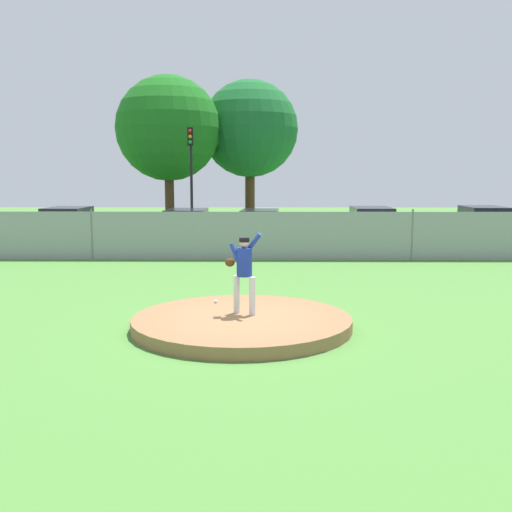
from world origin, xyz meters
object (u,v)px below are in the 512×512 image
at_px(baseball, 216,301).
at_px(traffic_cone_orange, 315,238).
at_px(parked_car_navy, 484,228).
at_px(parked_car_champagne, 68,227).
at_px(traffic_light_near, 191,163).
at_px(parked_car_white, 371,228).
at_px(pitcher_youth, 244,267).
at_px(parked_car_silver, 187,228).
at_px(parked_car_slate, 260,228).

bearing_deg(baseball, traffic_cone_orange, 76.21).
relative_size(parked_car_navy, parked_car_champagne, 1.02).
xyz_separation_m(baseball, traffic_light_near, (-2.57, 17.08, 3.41)).
relative_size(parked_car_champagne, parked_car_white, 0.98).
xyz_separation_m(pitcher_youth, parked_car_white, (5.18, 14.18, -0.42)).
bearing_deg(parked_car_silver, baseball, -79.98).
height_order(pitcher_youth, parked_car_slate, pitcher_youth).
height_order(parked_car_champagne, parked_car_slate, parked_car_champagne).
distance_m(parked_car_silver, traffic_cone_orange, 5.87).
bearing_deg(parked_car_silver, parked_car_slate, 0.52).
xyz_separation_m(baseball, parked_car_slate, (0.92, 13.41, 0.47)).
distance_m(parked_car_white, traffic_cone_orange, 2.64).
bearing_deg(baseball, pitcher_youth, -57.60).
height_order(traffic_cone_orange, traffic_light_near, traffic_light_near).
relative_size(parked_car_white, parked_car_silver, 0.96).
bearing_deg(parked_car_navy, traffic_light_near, 162.92).
height_order(baseball, traffic_light_near, traffic_light_near).
relative_size(pitcher_youth, parked_car_champagne, 0.39).
distance_m(pitcher_youth, traffic_light_near, 18.60).
xyz_separation_m(parked_car_navy, parked_car_champagne, (-18.49, 0.50, -0.02)).
xyz_separation_m(parked_car_navy, parked_car_silver, (-13.11, 0.39, -0.06)).
bearing_deg(baseball, parked_car_white, 65.96).
bearing_deg(pitcher_youth, parked_car_white, 69.94).
height_order(baseball, parked_car_navy, parked_car_navy).
xyz_separation_m(parked_car_navy, parked_car_slate, (-9.83, 0.42, -0.07)).
xyz_separation_m(baseball, parked_car_white, (5.85, 13.12, 0.53)).
xyz_separation_m(pitcher_youth, traffic_cone_orange, (2.77, 15.10, -0.98)).
bearing_deg(traffic_light_near, parked_car_silver, -86.81).
bearing_deg(parked_car_navy, parked_car_white, 178.49).
xyz_separation_m(parked_car_champagne, parked_car_slate, (8.66, -0.09, -0.05)).
height_order(parked_car_navy, parked_car_champagne, parked_car_navy).
bearing_deg(parked_car_navy, parked_car_champagne, 178.44).
distance_m(parked_car_navy, traffic_light_near, 14.23).
relative_size(parked_car_navy, parked_car_white, 1.00).
height_order(parked_car_navy, parked_car_slate, parked_car_navy).
distance_m(pitcher_youth, parked_car_white, 15.11).
bearing_deg(baseball, parked_car_silver, 100.02).
height_order(parked_car_slate, traffic_light_near, traffic_light_near).
distance_m(baseball, parked_car_silver, 13.60).
bearing_deg(traffic_light_near, baseball, -81.45).
distance_m(parked_car_white, traffic_light_near, 9.74).
distance_m(parked_car_navy, parked_car_silver, 13.12).
bearing_deg(parked_car_slate, traffic_cone_orange, 13.93).
bearing_deg(parked_car_champagne, pitcher_youth, -59.97).
distance_m(pitcher_youth, parked_car_navy, 17.30).
height_order(parked_car_silver, traffic_cone_orange, parked_car_silver).
relative_size(parked_car_champagne, traffic_light_near, 0.81).
bearing_deg(pitcher_youth, parked_car_slate, 89.04).
height_order(parked_car_white, parked_car_slate, parked_car_white).
xyz_separation_m(parked_car_white, parked_car_silver, (-8.22, 0.26, -0.04)).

